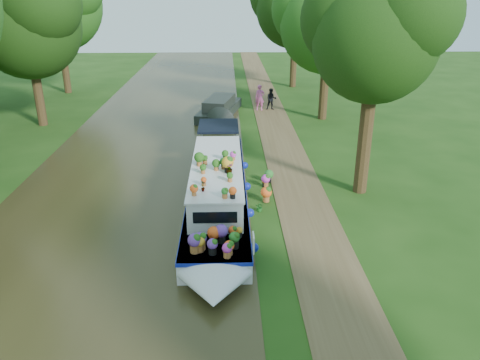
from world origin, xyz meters
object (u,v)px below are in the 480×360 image
plant_boat (217,189)px  pedestrian_dark (271,99)px  second_boat (219,109)px  pedestrian_pink (260,98)px

plant_boat → pedestrian_dark: 16.44m
plant_boat → second_boat: plant_boat is taller
pedestrian_pink → second_boat: bearing=-147.8°
second_boat → pedestrian_dark: bearing=38.4°
pedestrian_pink → pedestrian_dark: bearing=10.8°
plant_boat → pedestrian_dark: bearing=77.4°
second_boat → pedestrian_pink: size_ratio=3.88×
plant_boat → pedestrian_pink: (2.75, 15.93, 0.07)m
pedestrian_dark → second_boat: bearing=-154.8°
second_boat → pedestrian_dark: (3.66, 1.72, 0.27)m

